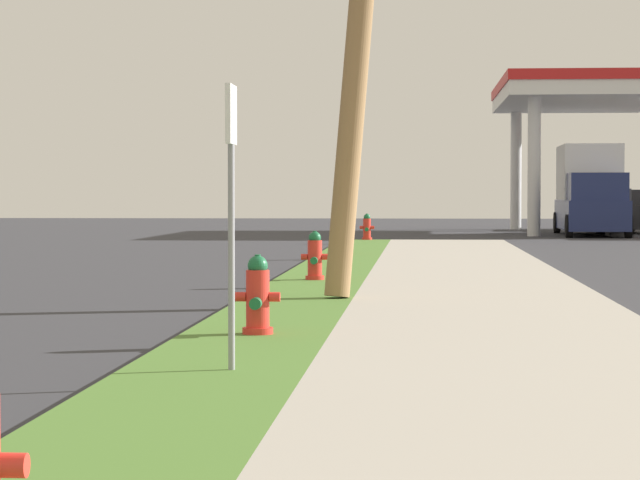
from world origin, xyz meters
The scene contains 8 objects.
fire_hydrant_second centered at (0.72, 13.31, 0.45)m, with size 0.42×0.38×0.74m.
fire_hydrant_third centered at (0.63, 21.49, 0.45)m, with size 0.42×0.37×0.74m.
fire_hydrant_fourth centered at (0.54, 30.50, 0.45)m, with size 0.42×0.37×0.74m.
fire_hydrant_fifth centered at (0.72, 39.85, 0.45)m, with size 0.42×0.38×0.74m.
street_sign_post centered at (0.84, 10.69, 1.63)m, with size 0.05×0.36×2.12m.
car_black_by_near_pump centered at (9.42, 51.76, 0.72)m, with size 2.07×4.56×1.57m.
car_white_by_far_pump centered at (9.15, 55.26, 0.72)m, with size 1.98×4.52×1.57m.
truck_navy_at_forecourt centered at (8.07, 48.46, 1.49)m, with size 2.27×6.45×3.11m.
Camera 1 is at (2.24, 0.50, 1.43)m, focal length 77.56 mm.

